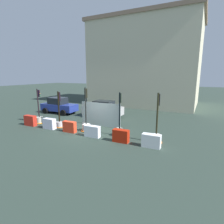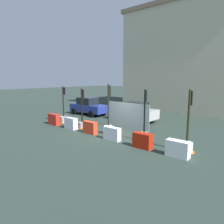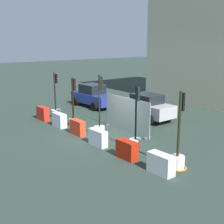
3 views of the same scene
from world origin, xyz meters
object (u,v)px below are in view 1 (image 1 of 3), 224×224
object	(u,v)px
construction_barrier_2	(70,127)
car_silver_hatchback	(103,109)
traffic_light_0	(39,118)
construction_barrier_0	(30,121)
construction_barrier_1	(49,124)
traffic_light_1	(60,121)
traffic_light_3	(119,128)
construction_barrier_4	(121,136)
traffic_light_2	(86,124)
construction_barrier_5	(151,141)
car_blue_estate	(59,106)
traffic_light_4	(156,134)
construction_barrier_3	(92,131)

from	to	relation	value
construction_barrier_2	car_silver_hatchback	size ratio (longest dim) A/B	0.26
traffic_light_0	construction_barrier_0	world-z (taller)	traffic_light_0
traffic_light_0	construction_barrier_1	bearing A→B (deg)	-22.19
traffic_light_1	traffic_light_3	size ratio (longest dim) A/B	0.96
construction_barrier_1	construction_barrier_4	world-z (taller)	construction_barrier_1
construction_barrier_1	car_silver_hatchback	xyz separation A→B (m)	(1.84, 5.45, 0.43)
traffic_light_2	car_silver_hatchback	world-z (taller)	traffic_light_2
traffic_light_0	car_silver_hatchback	distance (m)	6.06
traffic_light_1	construction_barrier_5	xyz separation A→B (m)	(7.97, -0.77, -0.14)
traffic_light_3	traffic_light_1	bearing A→B (deg)	-177.65
construction_barrier_4	car_silver_hatchback	distance (m)	7.14
construction_barrier_1	construction_barrier_2	size ratio (longest dim) A/B	0.99
traffic_light_1	car_blue_estate	size ratio (longest dim) A/B	0.72
traffic_light_3	traffic_light_2	bearing A→B (deg)	-177.61
traffic_light_4	construction_barrier_0	xyz separation A→B (m)	(-10.56, -0.98, -0.13)
traffic_light_1	car_silver_hatchback	world-z (taller)	traffic_light_1
traffic_light_0	construction_barrier_2	distance (m)	4.21
construction_barrier_5	construction_barrier_4	bearing A→B (deg)	-178.49
car_silver_hatchback	traffic_light_0	bearing A→B (deg)	-130.53
traffic_light_0	construction_barrier_1	xyz separation A→B (m)	(2.09, -0.85, -0.07)
construction_barrier_3	car_blue_estate	distance (m)	9.22
construction_barrier_2	traffic_light_3	bearing A→B (deg)	14.24
traffic_light_4	car_blue_estate	world-z (taller)	traffic_light_4
construction_barrier_0	construction_barrier_5	world-z (taller)	construction_barrier_0
construction_barrier_1	construction_barrier_0	bearing A→B (deg)	-178.00
traffic_light_2	traffic_light_3	world-z (taller)	traffic_light_2
traffic_light_4	construction_barrier_5	bearing A→B (deg)	-94.75
traffic_light_2	construction_barrier_0	size ratio (longest dim) A/B	3.00
traffic_light_1	construction_barrier_1	xyz separation A→B (m)	(-0.38, -0.77, -0.13)
construction_barrier_2	car_blue_estate	size ratio (longest dim) A/B	0.26
traffic_light_2	construction_barrier_0	bearing A→B (deg)	-169.44
car_blue_estate	construction_barrier_1	bearing A→B (deg)	-54.16
traffic_light_0	construction_barrier_0	bearing A→B (deg)	-92.66
traffic_light_3	construction_barrier_2	distance (m)	3.86
traffic_light_3	construction_barrier_5	world-z (taller)	traffic_light_3
traffic_light_3	car_silver_hatchback	bearing A→B (deg)	131.44
traffic_light_3	construction_barrier_5	xyz separation A→B (m)	(2.58, -1.00, -0.18)
traffic_light_0	traffic_light_2	bearing A→B (deg)	0.30
traffic_light_4	construction_barrier_4	xyz separation A→B (m)	(-2.07, -0.96, -0.16)
traffic_light_4	traffic_light_2	bearing A→B (deg)	-179.72
traffic_light_4	car_silver_hatchback	bearing A→B (deg)	145.39
construction_barrier_4	construction_barrier_2	bearing A→B (deg)	178.68
construction_barrier_4	traffic_light_3	bearing A→B (deg)	119.23
construction_barrier_2	construction_barrier_5	bearing A→B (deg)	-0.43
traffic_light_1	construction_barrier_4	size ratio (longest dim) A/B	2.82
construction_barrier_0	construction_barrier_3	size ratio (longest dim) A/B	0.99
traffic_light_1	traffic_light_2	size ratio (longest dim) A/B	0.88
construction_barrier_4	construction_barrier_5	xyz separation A→B (m)	(1.99, 0.05, -0.01)
traffic_light_3	construction_barrier_0	size ratio (longest dim) A/B	2.78
car_silver_hatchback	car_blue_estate	bearing A→B (deg)	-174.48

